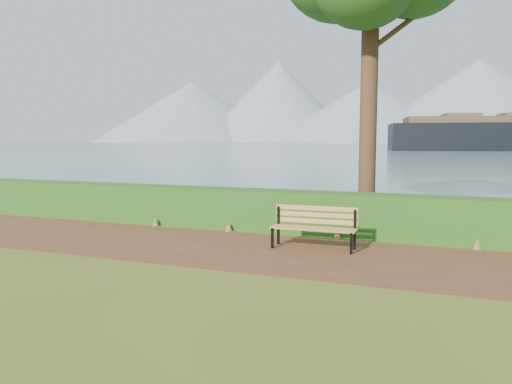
% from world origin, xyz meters
% --- Properties ---
extents(ground, '(140.00, 140.00, 0.00)m').
position_xyz_m(ground, '(0.00, 0.00, 0.00)').
color(ground, '#4D5919').
rests_on(ground, ground).
extents(path, '(40.00, 3.40, 0.01)m').
position_xyz_m(path, '(0.00, 0.30, 0.01)').
color(path, '#4E281B').
rests_on(path, ground).
extents(hedge, '(32.00, 0.85, 1.00)m').
position_xyz_m(hedge, '(0.00, 2.60, 0.50)').
color(hedge, '#144012').
rests_on(hedge, ground).
extents(water, '(700.00, 510.00, 0.00)m').
position_xyz_m(water, '(0.00, 260.00, 0.01)').
color(water, '#45606F').
rests_on(water, ground).
extents(mountains, '(585.00, 190.00, 70.00)m').
position_xyz_m(mountains, '(-9.17, 406.05, 27.70)').
color(mountains, gray).
rests_on(mountains, ground).
extents(bench, '(1.76, 0.57, 0.87)m').
position_xyz_m(bench, '(1.36, 0.94, 0.50)').
color(bench, black).
rests_on(bench, ground).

